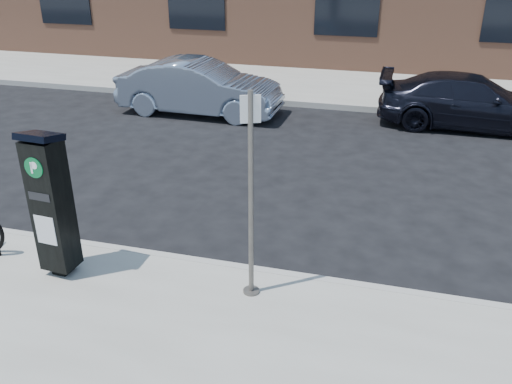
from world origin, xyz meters
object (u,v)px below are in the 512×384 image
(car_silver, at_px, (199,87))
(car_dark, at_px, (470,102))
(parking_kiosk, at_px, (51,203))
(sign_pole, at_px, (251,201))

(car_silver, xyz_separation_m, car_dark, (6.48, 0.65, -0.06))
(parking_kiosk, relative_size, sign_pole, 0.77)
(car_dark, bearing_deg, car_silver, 96.02)
(parking_kiosk, bearing_deg, sign_pole, 9.32)
(parking_kiosk, bearing_deg, car_dark, 60.15)
(car_silver, bearing_deg, sign_pole, -153.74)
(parking_kiosk, distance_m, car_dark, 9.87)
(car_dark, bearing_deg, parking_kiosk, 146.05)
(sign_pole, xyz_separation_m, car_dark, (3.08, 7.93, -0.78))
(parking_kiosk, bearing_deg, car_silver, 101.49)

